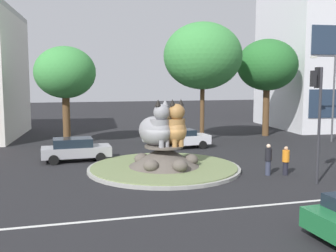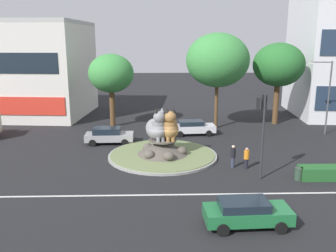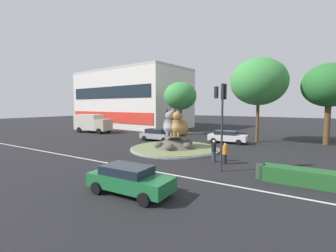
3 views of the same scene
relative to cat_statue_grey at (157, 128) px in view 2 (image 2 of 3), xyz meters
name	(u,v)px [view 2 (image 2 of 3)]	position (x,y,z in m)	size (l,w,h in m)	color
ground_plane	(163,156)	(0.49, 0.05, -2.50)	(160.00, 160.00, 0.00)	black
lane_centreline	(165,195)	(0.49, -7.66, -2.50)	(112.00, 0.20, 0.01)	silver
roundabout_island	(163,150)	(0.49, 0.03, -1.97)	(9.11, 9.11, 1.49)	gray
cat_statue_grey	(157,128)	(0.00, 0.00, 0.00)	(2.39, 3.13, 2.76)	gray
cat_statue_tabby	(170,128)	(1.06, 0.01, 0.00)	(1.74, 2.81, 2.77)	#9E703D
traffic_light_mast	(262,118)	(7.19, -5.11, 1.84)	(0.72, 0.52, 5.98)	#2D2D33
clipped_hedge_strip	(332,173)	(12.30, -5.29, -2.05)	(4.56, 1.20, 0.90)	#235B28
broadleaf_tree_behind_island	(111,74)	(-4.98, 10.92, 3.44)	(4.95, 4.95, 8.10)	brown
second_tree_near_tower	(218,60)	(6.54, 9.97, 4.93)	(6.76, 6.76, 10.32)	brown
third_tree_left	(279,65)	(13.78, 11.82, 4.28)	(5.76, 5.76, 9.28)	brown
streetlight_arm	(326,93)	(17.13, 6.73, 1.87)	(2.35, 0.36, 7.50)	#4C4C51
pedestrian_orange_shirt	(246,158)	(6.79, -3.03, -1.65)	(0.40, 0.40, 1.64)	black
pedestrian_black_shirt	(233,156)	(5.80, -2.81, -1.56)	(0.38, 0.38, 1.78)	#33384C
sedan_on_far_lane	(109,135)	(-4.53, 4.09, -1.69)	(4.52, 2.13, 1.54)	#99999E
hatchback_near_shophouse	(246,212)	(4.68, -11.66, -1.72)	(4.55, 2.15, 1.45)	#1E6B38
parked_car_right	(193,127)	(3.68, 7.07, -1.71)	(4.59, 2.24, 1.48)	silver
litter_bin	(298,174)	(9.87, -5.44, -2.05)	(0.56, 0.56, 0.90)	#2D4233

